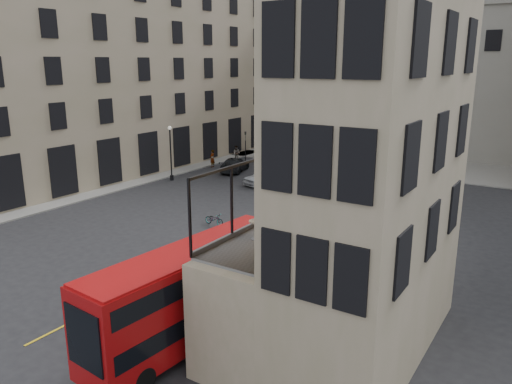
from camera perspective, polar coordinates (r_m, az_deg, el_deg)
The scene contains 31 objects.
ground at distance 26.30m, azimuth -8.44°, elevation -11.01°, with size 140.00×140.00×0.00m, color black.
host_building_main at distance 18.92m, azimuth 14.00°, elevation 3.45°, with size 7.26×11.40×15.10m.
host_frontage at distance 21.93m, azimuth 4.44°, elevation -9.82°, with size 3.00×11.00×4.50m, color tan.
cafe_floor at distance 21.08m, azimuth 4.56°, elevation -4.13°, with size 3.00×10.00×0.10m, color slate.
building_left at distance 57.02m, azimuth -16.36°, elevation 14.19°, with size 14.60×50.60×22.00m.
gateway at distance 68.87m, azimuth 15.60°, elevation 12.57°, with size 35.00×10.60×18.00m.
pavement_far at distance 60.82m, azimuth 11.22°, elevation 3.75°, with size 40.00×12.00×0.12m, color slate.
pavement_left at distance 49.40m, azimuth -18.59°, elevation 0.73°, with size 8.00×48.00×0.12m, color slate.
traffic_light_near at distance 35.24m, azimuth 3.07°, elevation 0.04°, with size 0.16×0.20×3.80m.
traffic_light_far at distance 55.81m, azimuth -1.22°, elevation 5.52°, with size 0.16×0.20×3.80m.
street_lamp_a at distance 49.30m, azimuth -9.70°, elevation 4.05°, with size 0.36×0.36×5.33m.
street_lamp_b at distance 56.77m, azimuth 9.82°, elevation 5.44°, with size 0.36×0.36×5.33m.
bus_near at distance 21.02m, azimuth -7.30°, elevation -10.98°, with size 3.12×10.30×4.05m.
bus_far at distance 54.18m, azimuth 6.17°, elevation 5.16°, with size 3.46×11.01×4.32m.
car_a at distance 47.34m, azimuth 1.07°, elevation 1.82°, with size 1.84×4.58×1.56m, color #A7AAB0.
car_b at distance 48.28m, azimuth 10.78°, elevation 1.82°, with size 1.66×4.75×1.57m, color #A50A21.
car_c at distance 52.87m, azimuth -2.46°, elevation 3.13°, with size 2.07×5.09×1.48m, color black.
bicycle at distance 35.80m, azimuth -4.80°, elevation -3.11°, with size 0.55×1.57×0.82m, color gray.
cyclist at distance 36.45m, azimuth 0.45°, elevation -1.98°, with size 0.63×0.42×1.74m, color #CCED18.
pedestrian_a at distance 58.78m, azimuth -2.23°, elevation 4.45°, with size 0.85×0.66×1.75m, color gray.
pedestrian_b at distance 56.36m, azimuth 7.12°, elevation 3.82°, with size 1.03×0.59×1.60m, color gray.
pedestrian_c at distance 58.36m, azimuth 16.74°, elevation 3.70°, with size 0.95×0.40×1.63m, color gray.
pedestrian_d at distance 51.25m, azimuth 16.70°, elevation 2.44°, with size 0.97×0.63×1.98m, color gray.
pedestrian_e at distance 55.14m, azimuth -5.02°, elevation 3.83°, with size 0.71×0.47×1.95m, color gray.
cafe_table_near at distance 19.40m, azimuth 0.07°, elevation -4.03°, with size 0.61×0.61×0.77m.
cafe_table_mid at distance 20.84m, azimuth 2.53°, elevation -2.83°, with size 0.56×0.56×0.70m.
cafe_table_far at distance 23.57m, azimuth 6.69°, elevation -0.57°, with size 0.69×0.69×0.86m.
cafe_chair_a at distance 17.54m, azimuth 1.11°, elevation -6.88°, with size 0.51×0.51×0.95m.
cafe_chair_b at distance 20.42m, azimuth 5.51°, elevation -3.78°, with size 0.53×0.53×0.95m.
cafe_chair_c at distance 21.23m, azimuth 8.03°, elevation -3.17°, with size 0.49×0.49×0.91m.
cafe_chair_d at distance 23.43m, azimuth 10.87°, elevation -1.58°, with size 0.53×0.53×0.90m.
Camera 1 is at (15.90, -17.61, 11.35)m, focal length 35.00 mm.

